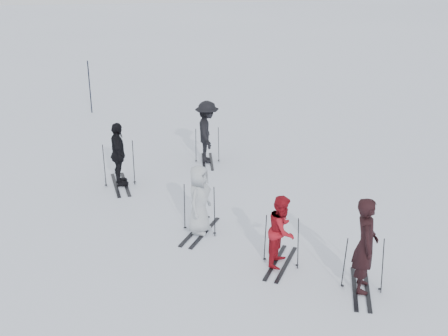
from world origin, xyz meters
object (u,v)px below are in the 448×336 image
(skier_uphill_left, at_px, (118,155))
(skier_red, at_px, (282,232))
(piste_marker, at_px, (90,87))
(skier_near_dark, at_px, (365,246))
(skier_uphill_far, at_px, (207,133))
(skier_grey, at_px, (199,200))

(skier_uphill_left, bearing_deg, skier_red, -152.35)
(skier_red, bearing_deg, piste_marker, 50.31)
(skier_near_dark, relative_size, skier_uphill_far, 1.00)
(skier_red, bearing_deg, skier_grey, 72.25)
(skier_near_dark, distance_m, skier_uphill_far, 7.76)
(skier_uphill_left, height_order, skier_uphill_far, skier_uphill_far)
(skier_uphill_left, xyz_separation_m, skier_uphill_far, (2.65, 1.49, 0.06))
(skier_near_dark, distance_m, piste_marker, 15.10)
(piste_marker, bearing_deg, skier_uphill_far, -57.98)
(skier_uphill_far, xyz_separation_m, piste_marker, (-3.97, 6.36, 0.10))
(skier_uphill_left, bearing_deg, skier_grey, -156.67)
(skier_grey, relative_size, skier_uphill_far, 0.85)
(skier_red, relative_size, skier_grey, 0.94)
(skier_red, height_order, skier_uphill_left, skier_uphill_left)
(skier_near_dark, distance_m, skier_grey, 4.04)
(skier_uphill_left, xyz_separation_m, piste_marker, (-1.32, 7.84, 0.16))
(skier_uphill_far, bearing_deg, skier_grey, 175.40)
(skier_near_dark, relative_size, skier_red, 1.25)
(skier_grey, xyz_separation_m, skier_uphill_left, (-1.91, 3.14, 0.08))
(skier_near_dark, relative_size, skier_uphill_left, 1.07)
(skier_uphill_far, bearing_deg, skier_red, -168.24)
(skier_near_dark, height_order, skier_uphill_far, skier_near_dark)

